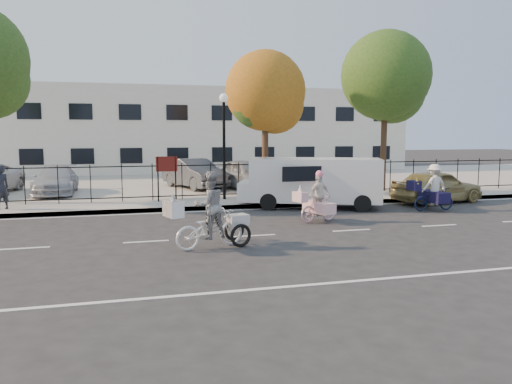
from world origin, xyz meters
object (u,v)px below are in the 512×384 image
object	(u,v)px
pedestrian	(1,187)
lot_car_c	(195,174)
gold_sedan	(437,186)
lamppost	(224,127)
unicorn_bike	(318,203)
white_van	(313,181)
bull_bike	(433,192)
zebra_trike	(210,219)
lot_car_d	(247,174)
lot_car_a	(56,180)

from	to	relation	value
pedestrian	lot_car_c	size ratio (longest dim) A/B	0.36
gold_sedan	lamppost	bearing A→B (deg)	63.21
unicorn_bike	gold_sedan	xyz separation A→B (m)	(6.44, 2.91, 0.06)
white_van	lot_car_c	xyz separation A→B (m)	(-3.63, 6.72, -0.18)
bull_bike	pedestrian	distance (m)	15.76
zebra_trike	white_van	xyz separation A→B (m)	(4.97, 5.62, 0.31)
pedestrian	lot_car_d	world-z (taller)	pedestrian
lamppost	unicorn_bike	bearing A→B (deg)	-68.33
pedestrian	lot_car_d	size ratio (longest dim) A/B	0.37
lot_car_a	lot_car_d	world-z (taller)	lot_car_d
white_van	pedestrian	distance (m)	11.41
gold_sedan	zebra_trike	bearing A→B (deg)	106.54
lamppost	zebra_trike	bearing A→B (deg)	-103.92
zebra_trike	pedestrian	world-z (taller)	zebra_trike
white_van	lot_car_a	world-z (taller)	white_van
lamppost	pedestrian	xyz separation A→B (m)	(-8.28, -0.71, -2.16)
pedestrian	lot_car_d	bearing A→B (deg)	160.56
unicorn_bike	bull_bike	xyz separation A→B (m)	(5.04, 1.11, 0.07)
unicorn_bike	lot_car_c	world-z (taller)	unicorn_bike
unicorn_bike	lot_car_d	xyz separation A→B (m)	(-0.31, 8.33, 0.26)
white_van	pedestrian	world-z (taller)	white_van
zebra_trike	lot_car_d	world-z (taller)	zebra_trike
lot_car_a	lamppost	bearing A→B (deg)	-28.64
lamppost	gold_sedan	world-z (taller)	lamppost
gold_sedan	lot_car_c	distance (m)	11.34
lot_car_c	gold_sedan	bearing A→B (deg)	-56.54
lot_car_d	gold_sedan	bearing A→B (deg)	-54.40
lamppost	gold_sedan	xyz separation A→B (m)	(8.51, -2.30, -2.43)
gold_sedan	pedestrian	distance (m)	16.87
lamppost	white_van	distance (m)	4.31
zebra_trike	lamppost	bearing A→B (deg)	-31.10
gold_sedan	lot_car_d	size ratio (longest dim) A/B	0.93
lamppost	zebra_trike	size ratio (longest dim) A/B	1.92
zebra_trike	lot_car_a	size ratio (longest dim) A/B	0.53
unicorn_bike	lot_car_a	world-z (taller)	unicorn_bike
bull_bike	lot_car_d	distance (m)	8.99
bull_bike	lot_car_c	distance (m)	11.50
gold_sedan	lot_car_d	bearing A→B (deg)	39.57
zebra_trike	lot_car_c	size ratio (longest dim) A/B	0.51
white_van	zebra_trike	bearing A→B (deg)	-109.56
bull_bike	lot_car_d	bearing A→B (deg)	34.76
lot_car_c	lot_car_d	bearing A→B (deg)	-48.80
bull_bike	lot_car_a	world-z (taller)	bull_bike
unicorn_bike	zebra_trike	bearing A→B (deg)	105.52
lamppost	bull_bike	size ratio (longest dim) A/B	2.32
lamppost	lot_car_d	world-z (taller)	lamppost
zebra_trike	pedestrian	xyz separation A→B (m)	(-6.32, 7.21, 0.20)
white_van	lot_car_c	world-z (taller)	white_van
lamppost	pedestrian	size ratio (longest dim) A/B	2.71
zebra_trike	gold_sedan	bearing A→B (deg)	-78.98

